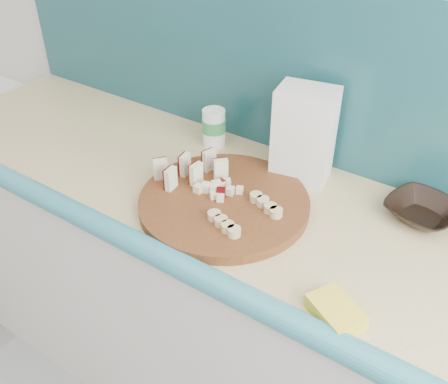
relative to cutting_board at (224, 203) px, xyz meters
name	(u,v)px	position (x,y,z in m)	size (l,w,h in m)	color
kitchen_counter	(238,311)	(0.01, 0.06, -0.47)	(2.20, 0.63, 0.91)	silver
backsplash	(299,74)	(0.01, 0.35, 0.24)	(2.20, 0.02, 0.50)	teal
cutting_board	(224,203)	(0.00, 0.00, 0.00)	(0.44, 0.44, 0.03)	#45270E
apple_wedges	(190,169)	(-0.13, 0.02, 0.04)	(0.17, 0.17, 0.06)	beige
apple_chunks	(218,190)	(-0.03, 0.01, 0.02)	(0.07, 0.07, 0.02)	#FFF8CB
banana_slices	(246,214)	(0.09, -0.03, 0.02)	(0.16, 0.19, 0.02)	#CFB67E
brown_bowl	(422,211)	(0.44, 0.24, 0.01)	(0.18, 0.18, 0.04)	black
flour_bag	(304,135)	(0.10, 0.24, 0.12)	(0.15, 0.11, 0.27)	silver
canister	(214,127)	(-0.21, 0.25, 0.05)	(0.07, 0.07, 0.12)	white
sponge	(335,312)	(0.39, -0.18, 0.00)	(0.11, 0.08, 0.03)	yellow
banana_peel	(243,179)	(-0.03, 0.13, -0.01)	(0.20, 0.16, 0.01)	#BC9024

